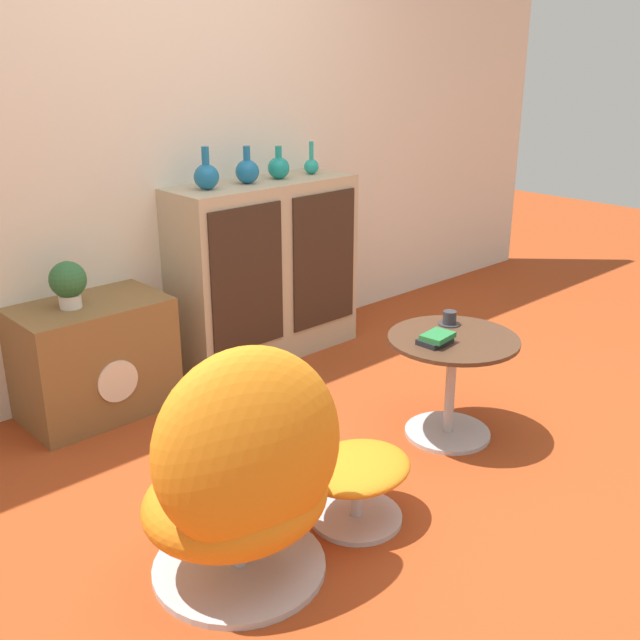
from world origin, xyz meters
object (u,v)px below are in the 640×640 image
(sideboard, at_px, (265,270))
(vase_inner_right, at_px, (279,167))
(vase_inner_left, at_px, (247,171))
(book_stack, at_px, (436,339))
(vase_leftmost, at_px, (206,176))
(vase_rightmost, at_px, (311,165))
(tv_console, at_px, (94,359))
(egg_chair, at_px, (243,477))
(ottoman, at_px, (357,475))
(teacup, at_px, (450,319))
(coffee_table, at_px, (451,373))
(potted_plant, at_px, (68,282))

(sideboard, bearing_deg, vase_inner_right, 1.92)
(vase_inner_left, xyz_separation_m, book_stack, (-0.03, -1.31, -0.55))
(vase_leftmost, distance_m, vase_rightmost, 0.71)
(tv_console, height_order, egg_chair, egg_chair)
(ottoman, xyz_separation_m, book_stack, (0.65, 0.17, 0.31))
(teacup, bearing_deg, coffee_table, -135.23)
(sideboard, bearing_deg, vase_leftmost, 179.37)
(sideboard, distance_m, book_stack, 1.31)
(egg_chair, xyz_separation_m, book_stack, (1.15, 0.16, 0.11))
(coffee_table, xyz_separation_m, vase_rightmost, (0.36, 1.31, 0.73))
(sideboard, relative_size, book_stack, 7.15)
(tv_console, height_order, coffee_table, tv_console)
(coffee_table, distance_m, vase_rightmost, 1.54)
(egg_chair, bearing_deg, ottoman, -1.38)
(vase_rightmost, relative_size, teacup, 1.84)
(vase_rightmost, bearing_deg, book_stack, -110.07)
(sideboard, height_order, teacup, sideboard)
(vase_rightmost, bearing_deg, egg_chair, -137.94)
(ottoman, relative_size, book_stack, 2.84)
(tv_console, xyz_separation_m, coffee_table, (1.05, -1.29, 0.03))
(coffee_table, distance_m, potted_plant, 1.75)
(vase_inner_left, bearing_deg, vase_inner_right, -0.00)
(ottoman, distance_m, vase_inner_right, 1.93)
(potted_plant, bearing_deg, tv_console, -0.37)
(ottoman, distance_m, vase_rightmost, 2.05)
(coffee_table, xyz_separation_m, teacup, (0.11, 0.11, 0.19))
(tv_console, distance_m, coffee_table, 1.66)
(egg_chair, distance_m, book_stack, 1.17)
(vase_rightmost, bearing_deg, coffee_table, -105.44)
(tv_console, relative_size, vase_inner_left, 3.57)
(vase_inner_left, relative_size, book_stack, 1.28)
(egg_chair, relative_size, book_stack, 5.69)
(potted_plant, height_order, book_stack, potted_plant)
(potted_plant, bearing_deg, book_stack, -51.75)
(tv_console, relative_size, vase_rightmost, 3.82)
(coffee_table, bearing_deg, book_stack, 177.77)
(sideboard, height_order, egg_chair, sideboard)
(vase_inner_right, xyz_separation_m, teacup, (-0.01, -1.20, -0.55))
(vase_inner_left, xyz_separation_m, potted_plant, (-1.04, -0.02, -0.38))
(vase_leftmost, bearing_deg, book_stack, -80.06)
(tv_console, height_order, vase_rightmost, vase_rightmost)
(vase_leftmost, height_order, vase_inner_right, vase_leftmost)
(coffee_table, relative_size, vase_rightmost, 3.18)
(tv_console, relative_size, coffee_table, 1.20)
(ottoman, bearing_deg, vase_inner_right, 59.01)
(vase_leftmost, xyz_separation_m, vase_rightmost, (0.71, 0.00, -0.02))
(vase_inner_left, distance_m, vase_rightmost, 0.45)
(ottoman, xyz_separation_m, vase_inner_right, (0.89, 1.48, 0.86))
(coffee_table, bearing_deg, teacup, 44.77)
(coffee_table, distance_m, vase_inner_right, 1.51)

